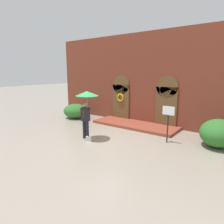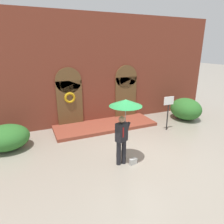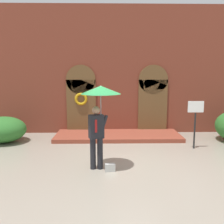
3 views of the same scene
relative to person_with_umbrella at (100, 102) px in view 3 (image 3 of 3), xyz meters
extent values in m
plane|color=gray|center=(0.66, 0.38, -1.91)|extent=(80.00, 80.00, 0.00)
cube|color=brown|center=(0.66, 4.58, 0.89)|extent=(14.00, 0.50, 5.60)
cube|color=brown|center=(-0.94, 4.29, -0.71)|extent=(1.30, 0.08, 2.40)
cylinder|color=brown|center=(-0.94, 4.29, 0.49)|extent=(1.30, 0.08, 1.30)
cube|color=brown|center=(2.26, 4.29, -0.71)|extent=(1.30, 0.08, 2.40)
cylinder|color=brown|center=(2.26, 4.29, 0.49)|extent=(1.30, 0.08, 1.30)
torus|color=#C69314|center=(-0.94, 4.22, -0.36)|extent=(0.56, 0.12, 0.56)
cube|color=brown|center=(0.66, 3.43, -1.83)|extent=(5.20, 1.80, 0.16)
cylinder|color=black|center=(-0.20, 0.00, -1.46)|extent=(0.16, 0.16, 0.90)
cylinder|color=black|center=(0.00, 0.00, -1.46)|extent=(0.16, 0.16, 0.90)
cube|color=black|center=(-0.10, 0.00, -0.68)|extent=(0.46, 0.36, 0.66)
cube|color=#A51919|center=(-0.10, -0.13, -0.64)|extent=(0.06, 0.03, 0.36)
sphere|color=#A87A5B|center=(-0.10, 0.00, -0.22)|extent=(0.22, 0.22, 0.22)
cylinder|color=black|center=(0.12, 0.00, -0.58)|extent=(0.22, 0.09, 0.46)
cylinder|color=gray|center=(0.03, 0.00, -0.26)|extent=(0.02, 0.02, 0.98)
cone|color=#1E7538|center=(0.03, 0.00, 0.34)|extent=(1.10, 1.10, 0.22)
cone|color=white|center=(0.03, 0.00, 0.35)|extent=(0.61, 0.60, 0.20)
cube|color=#B7B7B2|center=(0.28, -0.20, -1.80)|extent=(0.30, 0.16, 0.22)
cylinder|color=black|center=(3.34, 1.86, -1.26)|extent=(0.06, 0.06, 1.30)
cube|color=white|center=(3.34, 1.86, -0.39)|extent=(0.56, 0.03, 0.40)
ellipsoid|color=#2D6B28|center=(-3.87, 2.83, -1.41)|extent=(1.76, 1.58, 1.01)
camera|label=1|loc=(6.61, -6.80, 1.34)|focal=32.00mm
camera|label=2|loc=(-2.87, -5.59, 2.07)|focal=32.00mm
camera|label=3|loc=(0.20, -6.78, 0.81)|focal=40.00mm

